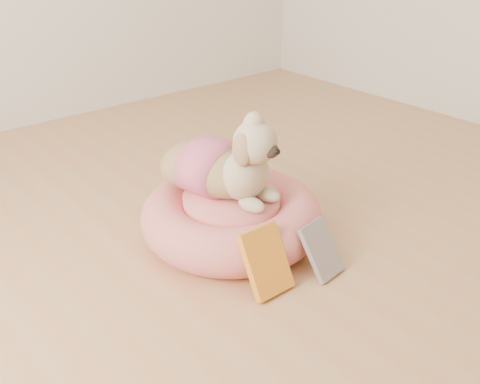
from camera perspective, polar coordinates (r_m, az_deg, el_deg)
floor at (r=1.79m, az=8.14°, el=-11.60°), size 4.50×4.50×0.00m
pet_bed at (r=2.07m, az=-0.89°, el=-2.60°), size 0.70×0.70×0.18m
dog at (r=1.95m, az=-1.81°, el=4.48°), size 0.44×0.56×0.36m
book_yellow at (r=1.77m, az=2.79°, el=-7.38°), size 0.15×0.14×0.21m
book_white at (r=1.88m, az=8.71°, el=-6.09°), size 0.15×0.14×0.18m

